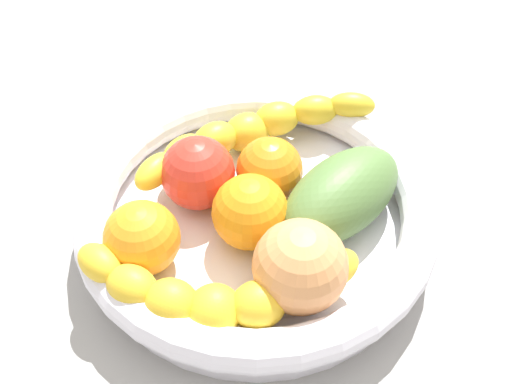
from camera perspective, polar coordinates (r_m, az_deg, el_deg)
kitchen_counter at (r=52.42cm, az=-0.00°, el=-5.17°), size 120.00×120.00×3.00cm
fruit_bowl at (r=49.07cm, az=-0.00°, el=-1.98°), size 31.86×31.86×5.58cm
banana_draped_left at (r=41.28cm, az=-4.28°, el=-10.63°), size 22.62×9.45×4.69cm
banana_draped_right at (r=53.50cm, az=-0.52°, el=6.38°), size 20.76×16.73×5.09cm
orange_front at (r=49.16cm, az=1.43°, el=2.32°), size 6.08×6.08×6.08cm
orange_mid_left at (r=45.42cm, az=-1.03°, el=-2.05°), size 6.47×6.47×6.47cm
orange_mid_right at (r=44.69cm, az=-11.84°, el=-4.75°), size 6.21×6.21×6.21cm
peach_blush at (r=41.48cm, az=4.64°, el=-7.78°), size 7.36×7.36×7.36cm
mango_green at (r=47.35cm, az=9.00°, el=-0.29°), size 13.07×14.63×6.39cm
tomato_red at (r=48.70cm, az=-6.12°, el=2.00°), size 6.71×6.71×6.71cm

